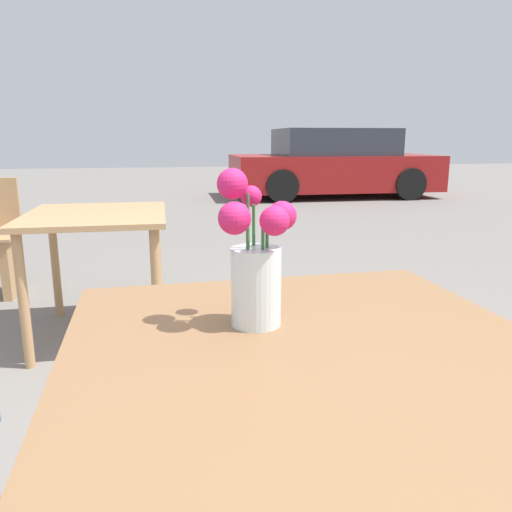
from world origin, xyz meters
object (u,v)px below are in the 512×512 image
object	(u,v)px
table_front	(309,386)
parked_car	(333,165)
flower_vase	(255,268)
table_back	(97,231)

from	to	relation	value
table_front	parked_car	bearing A→B (deg)	69.29
flower_vase	table_back	bearing A→B (deg)	105.37
table_front	flower_vase	world-z (taller)	flower_vase
table_front	table_back	xyz separation A→B (m)	(-0.60, 2.03, -0.03)
table_front	flower_vase	xyz separation A→B (m)	(-0.08, 0.13, 0.22)
flower_vase	parked_car	bearing A→B (deg)	68.52
flower_vase	table_front	bearing A→B (deg)	-58.44
table_front	table_back	distance (m)	2.11
table_front	table_back	world-z (taller)	table_front
flower_vase	parked_car	world-z (taller)	parked_car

